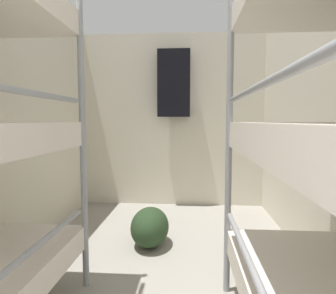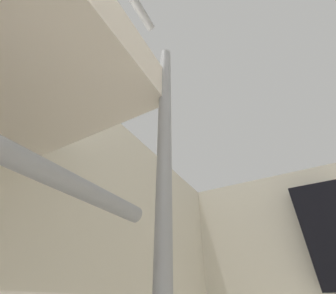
# 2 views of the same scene
# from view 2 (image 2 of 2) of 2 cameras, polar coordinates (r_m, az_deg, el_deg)

# --- Properties ---
(hanging_coat) EXTENTS (0.44, 0.12, 0.90)m
(hanging_coat) POSITION_cam_2_polar(r_m,az_deg,el_deg) (2.59, 35.98, -17.12)
(hanging_coat) COLOR black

